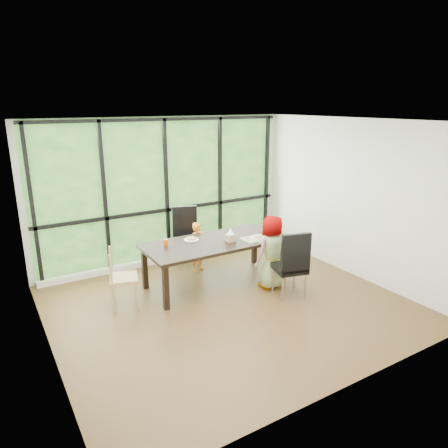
# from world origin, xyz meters

# --- Properties ---
(ground) EXTENTS (5.00, 5.00, 0.00)m
(ground) POSITION_xyz_m (0.00, 0.00, 0.00)
(ground) COLOR black
(ground) RESTS_ON ground
(back_wall) EXTENTS (5.00, 0.00, 5.00)m
(back_wall) POSITION_xyz_m (0.00, 2.25, 1.35)
(back_wall) COLOR silver
(back_wall) RESTS_ON ground
(foliage_backdrop) EXTENTS (4.80, 0.02, 2.65)m
(foliage_backdrop) POSITION_xyz_m (0.00, 2.23, 1.35)
(foliage_backdrop) COLOR #224F1A
(foliage_backdrop) RESTS_ON back_wall
(window_mullions) EXTENTS (4.80, 0.06, 2.65)m
(window_mullions) POSITION_xyz_m (0.00, 2.19, 1.35)
(window_mullions) COLOR black
(window_mullions) RESTS_ON back_wall
(window_sill) EXTENTS (4.80, 0.12, 0.10)m
(window_sill) POSITION_xyz_m (0.00, 2.15, 0.05)
(window_sill) COLOR silver
(window_sill) RESTS_ON ground
(dining_table) EXTENTS (2.47, 1.27, 0.75)m
(dining_table) POSITION_xyz_m (0.23, 0.78, 0.38)
(dining_table) COLOR black
(dining_table) RESTS_ON ground
(chair_window_leather) EXTENTS (0.58, 0.58, 1.08)m
(chair_window_leather) POSITION_xyz_m (0.19, 1.80, 0.54)
(chair_window_leather) COLOR black
(chair_window_leather) RESTS_ON ground
(chair_interior_leather) EXTENTS (0.56, 0.56, 1.08)m
(chair_interior_leather) POSITION_xyz_m (0.98, -0.21, 0.54)
(chair_interior_leather) COLOR black
(chair_interior_leather) RESTS_ON ground
(chair_end_beech) EXTENTS (0.50, 0.52, 0.90)m
(chair_end_beech) POSITION_xyz_m (-1.34, 0.78, 0.45)
(chair_end_beech) COLOR #A47F52
(chair_end_beech) RESTS_ON ground
(child_toddler) EXTENTS (0.38, 0.31, 0.90)m
(child_toddler) POSITION_xyz_m (0.23, 1.42, 0.45)
(child_toddler) COLOR orange
(child_toddler) RESTS_ON ground
(child_older) EXTENTS (0.64, 0.46, 1.21)m
(child_older) POSITION_xyz_m (0.93, 0.19, 0.61)
(child_older) COLOR slate
(child_older) RESTS_ON ground
(placemat) EXTENTS (0.44, 0.32, 0.01)m
(placemat) POSITION_xyz_m (0.85, 0.54, 0.75)
(placemat) COLOR tan
(placemat) RESTS_ON dining_table
(plate_far) EXTENTS (0.25, 0.25, 0.02)m
(plate_far) POSITION_xyz_m (-0.09, 1.02, 0.76)
(plate_far) COLOR white
(plate_far) RESTS_ON dining_table
(plate_near) EXTENTS (0.20, 0.20, 0.01)m
(plate_near) POSITION_xyz_m (0.91, 0.56, 0.76)
(plate_near) COLOR white
(plate_near) RESTS_ON dining_table
(orange_cup) EXTENTS (0.07, 0.07, 0.11)m
(orange_cup) POSITION_xyz_m (-0.56, 0.98, 0.80)
(orange_cup) COLOR #F25200
(orange_cup) RESTS_ON dining_table
(green_cup) EXTENTS (0.08, 0.08, 0.13)m
(green_cup) POSITION_xyz_m (1.19, 0.49, 0.82)
(green_cup) COLOR #57C925
(green_cup) RESTS_ON dining_table
(white_mug) EXTENTS (0.09, 0.09, 0.09)m
(white_mug) POSITION_xyz_m (1.36, 0.82, 0.80)
(white_mug) COLOR white
(white_mug) RESTS_ON dining_table
(tissue_box) EXTENTS (0.14, 0.14, 0.12)m
(tissue_box) POSITION_xyz_m (0.43, 0.64, 0.81)
(tissue_box) COLOR tan
(tissue_box) RESTS_ON dining_table
(crepe_rolls_far) EXTENTS (0.15, 0.12, 0.04)m
(crepe_rolls_far) POSITION_xyz_m (-0.09, 1.02, 0.78)
(crepe_rolls_far) COLOR tan
(crepe_rolls_far) RESTS_ON plate_far
(crepe_rolls_near) EXTENTS (0.15, 0.12, 0.04)m
(crepe_rolls_near) POSITION_xyz_m (0.91, 0.56, 0.78)
(crepe_rolls_near) COLOR tan
(crepe_rolls_near) RESTS_ON plate_near
(straw_white) EXTENTS (0.01, 0.04, 0.20)m
(straw_white) POSITION_xyz_m (-0.56, 0.98, 0.90)
(straw_white) COLOR white
(straw_white) RESTS_ON orange_cup
(straw_pink) EXTENTS (0.01, 0.04, 0.20)m
(straw_pink) POSITION_xyz_m (1.19, 0.49, 0.92)
(straw_pink) COLOR pink
(straw_pink) RESTS_ON green_cup
(tissue) EXTENTS (0.12, 0.12, 0.11)m
(tissue) POSITION_xyz_m (0.43, 0.64, 0.92)
(tissue) COLOR white
(tissue) RESTS_ON tissue_box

